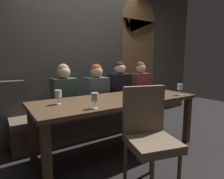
{
  "coord_description": "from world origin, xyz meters",
  "views": [
    {
      "loc": [
        -1.37,
        -1.95,
        1.22
      ],
      "look_at": [
        -0.01,
        0.13,
        0.84
      ],
      "focal_mm": 29.28,
      "sensor_mm": 36.0,
      "label": 1
    }
  ],
  "objects": [
    {
      "name": "diner_bearded",
      "position": [
        0.04,
        0.67,
        0.8
      ],
      "size": [
        0.36,
        0.24,
        0.73
      ],
      "color": "#4C515B",
      "rests_on": "banquette_bench"
    },
    {
      "name": "banquette_bench",
      "position": [
        0.0,
        0.7,
        0.23
      ],
      "size": [
        2.5,
        0.44,
        0.45
      ],
      "color": "#40352A",
      "rests_on": "ground"
    },
    {
      "name": "diner_far_end",
      "position": [
        0.52,
        0.69,
        0.82
      ],
      "size": [
        0.36,
        0.24,
        0.77
      ],
      "color": "black",
      "rests_on": "banquette_bench"
    },
    {
      "name": "fork_on_table",
      "position": [
        0.5,
        0.04,
        0.74
      ],
      "size": [
        0.06,
        0.17,
        0.01
      ],
      "primitive_type": "cube",
      "rotation": [
        0.0,
        0.0,
        -0.28
      ],
      "color": "silver",
      "rests_on": "dining_table"
    },
    {
      "name": "diner_redhead",
      "position": [
        -0.48,
        0.73,
        0.8
      ],
      "size": [
        0.36,
        0.24,
        0.74
      ],
      "color": "#2D473D",
      "rests_on": "banquette_bench"
    },
    {
      "name": "dessert_plate",
      "position": [
        0.64,
        0.03,
        0.75
      ],
      "size": [
        0.19,
        0.19,
        0.05
      ],
      "color": "white",
      "rests_on": "dining_table"
    },
    {
      "name": "wine_glass_near_right",
      "position": [
        0.88,
        -0.3,
        0.86
      ],
      "size": [
        0.08,
        0.08,
        0.16
      ],
      "color": "silver",
      "rests_on": "dining_table"
    },
    {
      "name": "arched_door",
      "position": [
        1.35,
        1.15,
        1.36
      ],
      "size": [
        0.9,
        0.05,
        2.55
      ],
      "color": "olive",
      "rests_on": "ground"
    },
    {
      "name": "diner_near_end",
      "position": [
        1.01,
        0.7,
        0.81
      ],
      "size": [
        0.36,
        0.24,
        0.77
      ],
      "color": "brown",
      "rests_on": "banquette_bench"
    },
    {
      "name": "ground",
      "position": [
        0.0,
        0.0,
        0.0
      ],
      "size": [
        9.0,
        9.0,
        0.0
      ],
      "primitive_type": "plane",
      "color": "black"
    },
    {
      "name": "dining_table",
      "position": [
        0.0,
        0.0,
        0.65
      ],
      "size": [
        2.2,
        0.84,
        0.74
      ],
      "color": "#493422",
      "rests_on": "ground"
    },
    {
      "name": "wine_glass_end_right",
      "position": [
        -0.51,
        -0.31,
        0.86
      ],
      "size": [
        0.08,
        0.08,
        0.16
      ],
      "color": "silver",
      "rests_on": "dining_table"
    },
    {
      "name": "back_wall_tiled",
      "position": [
        0.0,
        1.22,
        1.5
      ],
      "size": [
        6.0,
        0.12,
        3.0
      ],
      "primitive_type": "cube",
      "color": "#4C4944",
      "rests_on": "ground"
    },
    {
      "name": "chair_near_side",
      "position": [
        -0.15,
        -0.72,
        0.56
      ],
      "size": [
        0.54,
        0.54,
        0.98
      ],
      "color": "brown",
      "rests_on": "ground"
    },
    {
      "name": "wine_glass_center_back",
      "position": [
        -0.77,
        0.08,
        0.85
      ],
      "size": [
        0.08,
        0.08,
        0.16
      ],
      "color": "silver",
      "rests_on": "dining_table"
    }
  ]
}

